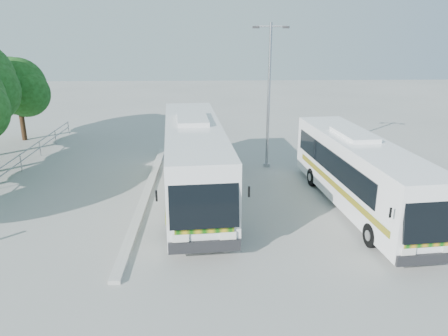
{
  "coord_description": "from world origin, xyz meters",
  "views": [
    {
      "loc": [
        0.79,
        -18.3,
        7.9
      ],
      "look_at": [
        1.5,
        1.18,
        1.59
      ],
      "focal_mm": 35.0,
      "sensor_mm": 36.0,
      "label": 1
    }
  ],
  "objects_px": {
    "coach_main": "(194,158)",
    "lamppost": "(269,91)",
    "tree_far_e": "(18,87)",
    "coach_adjacent": "(360,172)"
  },
  "relations": [
    {
      "from": "tree_far_e",
      "to": "coach_main",
      "type": "distance_m",
      "value": 17.35
    },
    {
      "from": "tree_far_e",
      "to": "coach_main",
      "type": "bearing_deg",
      "value": -42.49
    },
    {
      "from": "coach_main",
      "to": "coach_adjacent",
      "type": "height_order",
      "value": "coach_main"
    },
    {
      "from": "tree_far_e",
      "to": "coach_adjacent",
      "type": "bearing_deg",
      "value": -33.58
    },
    {
      "from": "lamppost",
      "to": "tree_far_e",
      "type": "bearing_deg",
      "value": 173.66
    },
    {
      "from": "coach_main",
      "to": "lamppost",
      "type": "relative_size",
      "value": 1.59
    },
    {
      "from": "tree_far_e",
      "to": "coach_adjacent",
      "type": "distance_m",
      "value": 24.29
    },
    {
      "from": "coach_main",
      "to": "tree_far_e",
      "type": "bearing_deg",
      "value": 132.72
    },
    {
      "from": "tree_far_e",
      "to": "coach_adjacent",
      "type": "xyz_separation_m",
      "value": [
        20.16,
        -13.38,
        -2.17
      ]
    },
    {
      "from": "coach_adjacent",
      "to": "lamppost",
      "type": "xyz_separation_m",
      "value": [
        -3.32,
        6.36,
        2.77
      ]
    }
  ]
}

